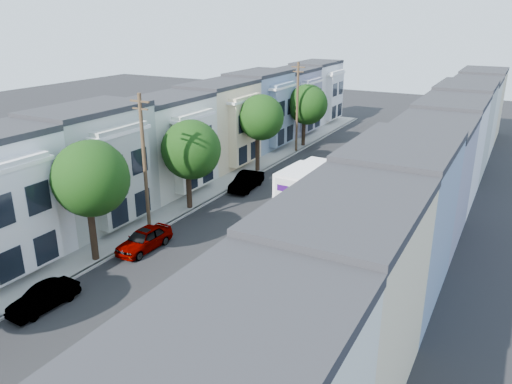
{
  "coord_description": "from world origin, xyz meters",
  "views": [
    {
      "loc": [
        16.25,
        -23.48,
        15.03
      ],
      "look_at": [
        -0.85,
        8.16,
        2.2
      ],
      "focal_mm": 35.0,
      "sensor_mm": 36.0,
      "label": 1
    }
  ],
  "objects_px": {
    "tree_c": "(190,150)",
    "tree_d": "(260,118)",
    "utility_pole_near": "(145,166)",
    "parked_right_d": "(389,163)",
    "utility_pole_far": "(297,108)",
    "parked_right_a": "(196,350)",
    "lead_sedan": "(356,167)",
    "tree_b": "(90,179)",
    "tree_e": "(307,105)",
    "parked_right_b": "(249,298)",
    "tree_far_r": "(420,128)",
    "parked_left_c": "(144,239)",
    "parked_left_b": "(44,298)",
    "parked_left_d": "(246,181)",
    "parked_right_c": "(366,185)",
    "fedex_truck": "(307,183)"
  },
  "relations": [
    {
      "from": "tree_c",
      "to": "tree_e",
      "type": "xyz_separation_m",
      "value": [
        -0.0,
        23.39,
        0.04
      ]
    },
    {
      "from": "tree_e",
      "to": "fedex_truck",
      "type": "distance_m",
      "value": 19.71
    },
    {
      "from": "tree_c",
      "to": "tree_d",
      "type": "relative_size",
      "value": 0.95
    },
    {
      "from": "tree_b",
      "to": "parked_right_b",
      "type": "xyz_separation_m",
      "value": [
        11.2,
        -0.24,
        -4.91
      ]
    },
    {
      "from": "tree_c",
      "to": "fedex_truck",
      "type": "xyz_separation_m",
      "value": [
        7.67,
        5.52,
        -3.16
      ]
    },
    {
      "from": "tree_c",
      "to": "parked_right_c",
      "type": "xyz_separation_m",
      "value": [
        11.2,
        10.66,
        -4.31
      ]
    },
    {
      "from": "parked_right_a",
      "to": "tree_e",
      "type": "bearing_deg",
      "value": 107.3
    },
    {
      "from": "tree_d",
      "to": "fedex_truck",
      "type": "relative_size",
      "value": 1.12
    },
    {
      "from": "utility_pole_far",
      "to": "parked_right_b",
      "type": "bearing_deg",
      "value": -70.27
    },
    {
      "from": "tree_e",
      "to": "utility_pole_far",
      "type": "relative_size",
      "value": 0.74
    },
    {
      "from": "tree_c",
      "to": "parked_right_d",
      "type": "relative_size",
      "value": 1.6
    },
    {
      "from": "lead_sedan",
      "to": "tree_b",
      "type": "bearing_deg",
      "value": -110.13
    },
    {
      "from": "tree_e",
      "to": "parked_right_b",
      "type": "distance_m",
      "value": 36.06
    },
    {
      "from": "tree_far_r",
      "to": "lead_sedan",
      "type": "distance_m",
      "value": 8.86
    },
    {
      "from": "lead_sedan",
      "to": "parked_right_a",
      "type": "bearing_deg",
      "value": -87.15
    },
    {
      "from": "tree_c",
      "to": "parked_right_a",
      "type": "relative_size",
      "value": 1.68
    },
    {
      "from": "parked_right_b",
      "to": "tree_c",
      "type": "bearing_deg",
      "value": 131.13
    },
    {
      "from": "parked_right_b",
      "to": "parked_right_d",
      "type": "relative_size",
      "value": 1.1
    },
    {
      "from": "tree_d",
      "to": "parked_right_a",
      "type": "relative_size",
      "value": 1.77
    },
    {
      "from": "utility_pole_near",
      "to": "fedex_truck",
      "type": "xyz_separation_m",
      "value": [
        7.67,
        10.89,
        -3.28
      ]
    },
    {
      "from": "tree_b",
      "to": "parked_left_b",
      "type": "xyz_separation_m",
      "value": [
        1.4,
        -5.41,
        -4.99
      ]
    },
    {
      "from": "tree_c",
      "to": "parked_left_d",
      "type": "distance_m",
      "value": 7.86
    },
    {
      "from": "fedex_truck",
      "to": "parked_left_d",
      "type": "height_order",
      "value": "fedex_truck"
    },
    {
      "from": "lead_sedan",
      "to": "parked_right_c",
      "type": "relative_size",
      "value": 0.89
    },
    {
      "from": "lead_sedan",
      "to": "utility_pole_far",
      "type": "bearing_deg",
      "value": 148.84
    },
    {
      "from": "tree_d",
      "to": "parked_left_b",
      "type": "distance_m",
      "value": 27.98
    },
    {
      "from": "utility_pole_near",
      "to": "lead_sedan",
      "type": "relative_size",
      "value": 2.31
    },
    {
      "from": "parked_left_b",
      "to": "parked_left_c",
      "type": "distance_m",
      "value": 8.18
    },
    {
      "from": "tree_far_r",
      "to": "parked_right_a",
      "type": "distance_m",
      "value": 38.47
    },
    {
      "from": "utility_pole_near",
      "to": "parked_right_d",
      "type": "xyz_separation_m",
      "value": [
        11.2,
        24.13,
        -4.51
      ]
    },
    {
      "from": "parked_left_b",
      "to": "parked_right_a",
      "type": "relative_size",
      "value": 0.87
    },
    {
      "from": "tree_c",
      "to": "tree_e",
      "type": "bearing_deg",
      "value": 90.0
    },
    {
      "from": "tree_b",
      "to": "utility_pole_near",
      "type": "bearing_deg",
      "value": 89.97
    },
    {
      "from": "tree_far_r",
      "to": "parked_right_c",
      "type": "relative_size",
      "value": 1.12
    },
    {
      "from": "fedex_truck",
      "to": "parked_right_c",
      "type": "bearing_deg",
      "value": 58.94
    },
    {
      "from": "parked_left_b",
      "to": "lead_sedan",
      "type": "bearing_deg",
      "value": 80.13
    },
    {
      "from": "parked_right_a",
      "to": "parked_right_d",
      "type": "bearing_deg",
      "value": 91.27
    },
    {
      "from": "utility_pole_near",
      "to": "parked_right_d",
      "type": "distance_m",
      "value": 26.99
    },
    {
      "from": "tree_d",
      "to": "parked_right_d",
      "type": "bearing_deg",
      "value": 32.06
    },
    {
      "from": "utility_pole_far",
      "to": "parked_right_b",
      "type": "relative_size",
      "value": 1.95
    },
    {
      "from": "tree_d",
      "to": "parked_left_d",
      "type": "xyz_separation_m",
      "value": [
        1.4,
        -5.29,
        -4.77
      ]
    },
    {
      "from": "tree_far_r",
      "to": "parked_left_c",
      "type": "distance_m",
      "value": 32.64
    },
    {
      "from": "tree_d",
      "to": "parked_right_c",
      "type": "distance_m",
      "value": 12.24
    },
    {
      "from": "parked_left_d",
      "to": "tree_far_r",
      "type": "bearing_deg",
      "value": 48.86
    },
    {
      "from": "utility_pole_far",
      "to": "tree_c",
      "type": "bearing_deg",
      "value": -90.01
    },
    {
      "from": "parked_right_a",
      "to": "parked_right_b",
      "type": "xyz_separation_m",
      "value": [
        0.0,
        4.99,
        -0.0
      ]
    },
    {
      "from": "utility_pole_near",
      "to": "utility_pole_far",
      "type": "relative_size",
      "value": 1.0
    },
    {
      "from": "tree_e",
      "to": "parked_right_c",
      "type": "relative_size",
      "value": 1.54
    },
    {
      "from": "tree_c",
      "to": "utility_pole_far",
      "type": "xyz_separation_m",
      "value": [
        0.0,
        20.62,
        0.12
      ]
    },
    {
      "from": "utility_pole_far",
      "to": "parked_left_d",
      "type": "xyz_separation_m",
      "value": [
        1.4,
        -14.17,
        -4.38
      ]
    }
  ]
}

